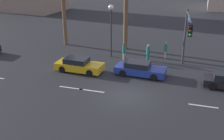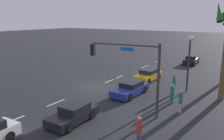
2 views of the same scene
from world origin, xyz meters
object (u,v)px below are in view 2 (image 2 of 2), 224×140
Objects in this scene: car_3 at (131,89)px; pedestrian_2 at (172,93)px; car_4 at (73,114)px; traffic_signal at (131,65)px; pedestrian_0 at (181,101)px; pedestrian_1 at (139,131)px; car_2 at (148,75)px; car_0 at (191,60)px; pedestrian_3 at (174,84)px; streetlamp at (189,52)px.

car_3 is 2.64× the size of pedestrian_2.
traffic_signal is at bearing 144.50° from car_4.
car_4 is at bearing -4.26° from car_3.
car_4 is 5.68m from traffic_signal.
pedestrian_0 is 6.19m from pedestrian_1.
car_2 is 2.45× the size of pedestrian_1.
car_0 is 22.99m from traffic_signal.
pedestrian_3 is at bearing 124.66° from car_3.
car_3 is (18.90, -1.00, -0.03)m from car_0.
pedestrian_1 is 7.88m from pedestrian_2.
pedestrian_1 is at bearing -5.22° from pedestrian_0.
pedestrian_2 is at bearing 151.28° from traffic_signal.
car_4 is at bearing -35.50° from traffic_signal.
pedestrian_0 is at bearing 24.80° from pedestrian_3.
streetlamp is (-11.70, 4.90, 3.43)m from car_4.
car_0 is 15.53m from streetlamp.
car_0 is 0.73× the size of traffic_signal.
pedestrian_2 is (4.16, -0.15, -3.10)m from streetlamp.
car_2 is at bearing -7.65° from car_0.
pedestrian_1 is at bearing 2.53° from streetlamp.
pedestrian_0 is (-5.86, 5.99, 0.40)m from car_4.
car_0 is 2.35× the size of pedestrian_0.
pedestrian_3 reaches higher than pedestrian_2.
car_4 is 2.12× the size of pedestrian_3.
car_2 is 10.56m from traffic_signal.
pedestrian_1 is (4.06, 2.75, -2.90)m from traffic_signal.
traffic_signal is 5.70m from pedestrian_1.
car_0 is 0.95× the size of car_2.
traffic_signal is 7.02m from pedestrian_3.
traffic_signal is (22.73, 1.12, 3.27)m from car_0.
pedestrian_2 is at bearing 15.29° from pedestrian_3.
pedestrian_2 is (5.83, 4.96, 0.32)m from car_2.
car_0 is at bearing -171.77° from pedestrian_1.
pedestrian_1 reaches higher than car_2.
car_2 is 0.77× the size of traffic_signal.
streetlamp is 5.19m from pedestrian_2.
pedestrian_2 is (-7.54, 4.75, 0.33)m from car_4.
car_0 is at bearing 176.99° from car_3.
streetlamp reaches higher than pedestrian_0.
pedestrian_1 is at bearing 8.23° from car_0.
car_4 is (26.48, -1.56, -0.03)m from car_0.
pedestrian_0 is at bearing 12.14° from car_0.
car_0 is at bearing -171.30° from pedestrian_3.
pedestrian_2 is at bearing 9.57° from car_0.
streetlamp reaches higher than traffic_signal.
pedestrian_1 is at bearing 31.70° from car_3.
pedestrian_1 is (7.88, 4.87, 0.41)m from car_3.
pedestrian_2 is (-3.79, 2.08, -2.97)m from traffic_signal.
streetlamp is (14.78, 3.34, 3.40)m from car_0.
car_2 is 9.74m from pedestrian_0.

